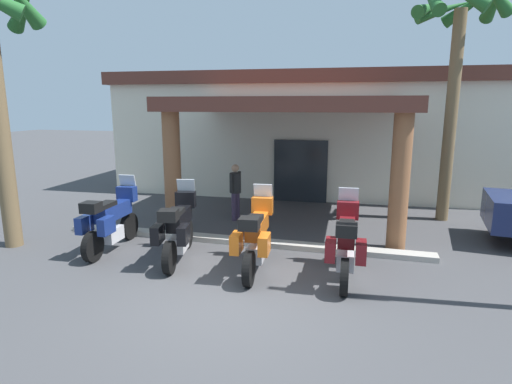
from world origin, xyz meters
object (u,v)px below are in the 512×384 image
Objects in this scene: motel_building at (308,131)px; motorcycle_maroon at (346,243)px; motorcycle_black at (178,228)px; motorcycle_orange at (256,237)px; palm_tree_near_portico at (457,37)px; motorcycle_blue at (111,220)px; pedestrian at (235,188)px.

motorcycle_maroon is (1.98, -8.61, -1.55)m from motel_building.
motorcycle_orange is (1.74, -0.13, 0.00)m from motorcycle_black.
motel_building is 8.97m from motorcycle_maroon.
motorcycle_blue is at bearing -148.06° from palm_tree_near_portico.
pedestrian reaches higher than motorcycle_maroon.
motorcycle_black is 0.99× the size of motorcycle_maroon.
palm_tree_near_portico is at bearing -61.65° from motorcycle_black.
motorcycle_blue and motorcycle_orange have the same top height.
palm_tree_near_portico is (4.17, 5.08, 4.33)m from motorcycle_orange.
motorcycle_blue and motorcycle_maroon have the same top height.
motorcycle_maroon is at bearing -92.66° from motorcycle_orange.
motel_building is 5.52m from pedestrian.
motorcycle_orange is 3.82m from pedestrian.
palm_tree_near_portico is at bearing -44.40° from motorcycle_orange.
motel_building is 6.58× the size of motorcycle_blue.
motorcycle_orange is at bearing 90.22° from motorcycle_maroon.
motorcycle_blue is at bearing 79.92° from motorcycle_orange.
pedestrian is (-1.31, -5.20, -1.32)m from motel_building.
motorcycle_orange is 1.00× the size of motorcycle_maroon.
motorcycle_maroon is (3.49, -0.06, 0.00)m from motorcycle_black.
palm_tree_near_portico is at bearing 30.27° from pedestrian.
motel_building is 6.64× the size of motorcycle_black.
motorcycle_orange is at bearing -90.89° from motel_building.
pedestrian is at bearing -164.36° from palm_tree_near_portico.
motorcycle_orange is (3.49, -0.31, 0.00)m from motorcycle_blue.
motel_building is 6.33m from palm_tree_near_portico.
motorcycle_maroon is (1.74, 0.07, 0.00)m from motorcycle_orange.
motel_building reaches higher than motorcycle_maroon.
pedestrian is 7.21m from palm_tree_near_portico.
motorcycle_black and motorcycle_orange have the same top height.
motorcycle_orange is at bearing -51.43° from pedestrian.
motorcycle_orange and motorcycle_maroon have the same top height.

